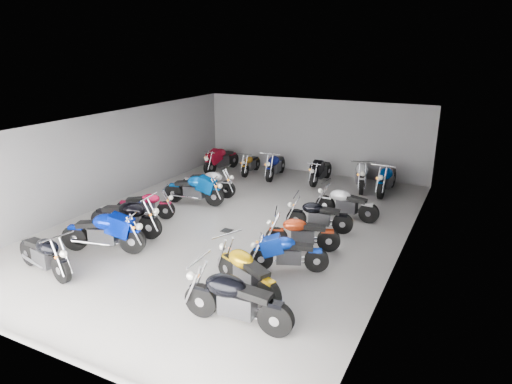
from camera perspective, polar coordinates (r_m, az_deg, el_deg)
ground at (r=14.34m, az=-2.66°, el=-4.17°), size 14.00×14.00×0.00m
wall_back at (r=20.04m, az=7.18°, el=6.92°), size 10.00×0.10×3.20m
wall_left at (r=16.78m, az=-17.84°, el=4.02°), size 0.10×14.00×3.20m
wall_right at (r=12.26m, az=18.06°, el=-1.02°), size 0.10×14.00×3.20m
ceiling at (r=13.46m, az=-2.86°, el=8.63°), size 10.00×14.00×0.04m
drain_grate at (r=13.94m, az=-3.67°, el=-4.83°), size 0.32×0.32×0.01m
motorcycle_left_a at (r=12.37m, az=-24.95°, el=-7.07°), size 2.16×0.60×0.96m
motorcycle_left_b at (r=13.02m, az=-18.46°, el=-4.81°), size 2.28×0.92×1.04m
motorcycle_left_c at (r=13.93m, az=-15.90°, el=-3.07°), size 2.34×0.57×1.03m
motorcycle_left_d at (r=15.13m, az=-13.62°, el=-1.59°), size 1.82×0.92×0.85m
motorcycle_left_e at (r=16.17m, az=-7.69°, el=0.31°), size 2.21×0.62×0.98m
motorcycle_left_f at (r=16.95m, az=-5.97°, el=1.13°), size 2.13×0.57×0.94m
motorcycle_right_a at (r=9.31m, az=-2.55°, el=-13.33°), size 2.39×0.49×1.05m
motorcycle_right_b at (r=10.40m, az=-1.19°, el=-10.00°), size 2.06×1.06×0.97m
motorcycle_right_c at (r=11.43m, az=4.00°, el=-7.61°), size 1.89×0.88×0.87m
motorcycle_right_d at (r=12.55m, az=5.71°, el=-5.15°), size 1.97×0.87×0.91m
motorcycle_right_e at (r=13.87m, az=7.81°, el=-2.95°), size 2.02×0.55×0.89m
motorcycle_right_f at (r=15.00m, az=11.19°, el=-1.42°), size 2.12×0.45×0.93m
motorcycle_back_a at (r=20.28m, az=-4.39°, el=4.09°), size 0.55×2.26×1.00m
motorcycle_back_b at (r=19.87m, az=-0.68°, el=3.55°), size 0.40×1.85×0.81m
motorcycle_back_c at (r=19.29m, az=2.44°, el=3.35°), size 0.50×2.20×0.97m
motorcycle_back_d at (r=18.74m, az=8.08°, el=2.66°), size 0.43×2.10×0.92m
motorcycle_back_e at (r=18.24m, az=13.02°, el=2.14°), size 0.78×2.30×1.03m
motorcycle_back_f at (r=17.90m, az=16.04°, el=1.58°), size 0.47×2.33×1.02m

